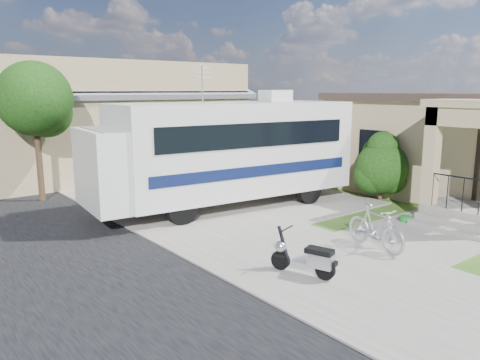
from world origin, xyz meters
TOP-DOWN VIEW (x-y plane):
  - ground at (0.00, 0.00)m, footprint 120.00×120.00m
  - sidewalk_slab at (-1.00, 10.00)m, footprint 4.00×80.00m
  - driveway_slab at (1.50, 4.50)m, footprint 7.00×6.00m
  - walk_slab at (3.00, -1.00)m, footprint 4.00×3.00m
  - house at (8.88, 1.43)m, footprint 9.47×7.80m
  - warehouse at (0.00, 13.97)m, footprint 12.50×8.40m
  - street_tree_a at (-3.70, 9.05)m, footprint 2.44×2.40m
  - motorhome at (0.51, 4.55)m, footprint 8.58×3.44m
  - shrub at (5.16, 2.08)m, footprint 1.89×1.81m
  - scooter at (-1.63, -1.05)m, footprint 0.69×1.36m
  - bicycle at (0.74, -0.92)m, footprint 0.72×1.75m
  - garden_hose at (3.39, -0.05)m, footprint 0.36×0.36m

SIDE VIEW (x-z plane):
  - ground at x=0.00m, z-range 0.00..0.00m
  - driveway_slab at x=1.50m, z-range 0.00..0.05m
  - walk_slab at x=3.00m, z-range 0.00..0.05m
  - sidewalk_slab at x=-1.00m, z-range 0.00..0.06m
  - garden_hose at x=3.39m, z-range 0.00..0.16m
  - scooter at x=-1.63m, z-range -0.04..0.88m
  - bicycle at x=0.74m, z-range 0.00..1.02m
  - shrub at x=5.16m, z-range 0.03..2.35m
  - house at x=8.88m, z-range 0.00..3.55m
  - motorhome at x=0.51m, z-range -0.30..3.98m
  - warehouse at x=0.00m, z-range -0.53..4.51m
  - street_tree_a at x=-3.70m, z-range 0.96..5.54m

